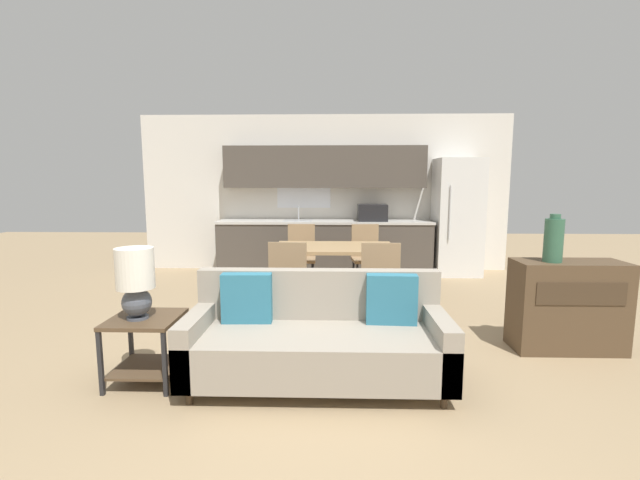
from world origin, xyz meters
name	(u,v)px	position (x,y,z in m)	size (l,w,h in m)	color
ground_plane	(313,397)	(0.00, 0.00, 0.00)	(20.00, 20.00, 0.00)	#9E8460
wall_back	(325,193)	(0.00, 4.63, 1.35)	(6.40, 0.07, 2.70)	silver
kitchen_counter	(325,224)	(0.01, 4.33, 0.84)	(3.61, 0.65, 2.15)	#4C443D
refrigerator	(457,217)	(2.22, 4.25, 0.97)	(0.74, 0.70, 1.93)	white
dining_table	(334,251)	(0.16, 2.38, 0.69)	(1.49, 0.91, 0.75)	tan
couch	(317,339)	(0.02, 0.28, 0.34)	(1.98, 0.80, 0.84)	#3D2D1E
side_table	(146,338)	(-1.31, 0.22, 0.35)	(0.51, 0.51, 0.52)	brown
table_lamp	(136,279)	(-1.35, 0.18, 0.83)	(0.28, 0.28, 0.55)	#4C515B
credenza	(567,306)	(2.31, 0.96, 0.42)	(0.97, 0.41, 0.84)	brown
vase	(554,240)	(2.12, 0.93, 1.04)	(0.16, 0.16, 0.43)	#336047
dining_chair_near_left	(290,280)	(-0.32, 1.54, 0.51)	(0.45, 0.45, 0.94)	#997A56
dining_chair_far_left	(301,254)	(-0.32, 3.21, 0.51)	(0.43, 0.43, 0.94)	#997A56
dining_chair_far_right	(366,254)	(0.63, 3.22, 0.51)	(0.46, 0.46, 0.94)	#997A56
dining_chair_near_right	(379,281)	(0.64, 1.52, 0.51)	(0.43, 0.43, 0.94)	#997A56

